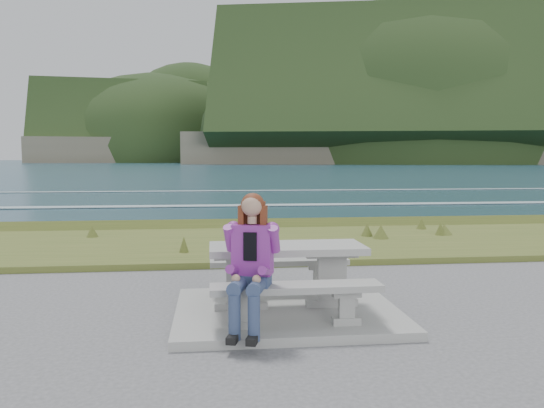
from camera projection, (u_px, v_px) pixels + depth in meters
name	position (u px, v px, depth m)	size (l,w,h in m)	color
concrete_slab	(287.00, 312.00, 6.26)	(2.60, 2.10, 0.10)	#959691
picnic_table	(287.00, 259.00, 6.21)	(1.80, 0.75, 0.75)	#959691
bench_landward	(296.00, 294.00, 5.54)	(1.80, 0.35, 0.45)	#959691
bench_seaward	(279.00, 266.00, 6.92)	(1.80, 0.35, 0.45)	#959691
grass_verge	(254.00, 246.00, 11.22)	(160.00, 4.50, 0.22)	#455A21
shore_drop	(245.00, 228.00, 14.09)	(160.00, 0.80, 2.20)	#645E4B
ocean	(227.00, 219.00, 31.26)	(1600.00, 1600.00, 0.09)	#1C3F50
headland_range	(454.00, 148.00, 421.11)	(729.83, 363.95, 185.54)	#645E4B
seated_woman	(250.00, 282.00, 5.34)	(0.57, 0.77, 1.41)	navy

